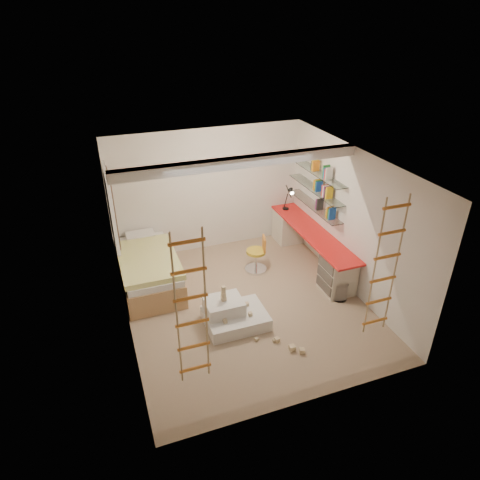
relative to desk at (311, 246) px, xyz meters
name	(u,v)px	position (x,y,z in m)	size (l,w,h in m)	color
floor	(246,305)	(-1.72, -0.86, -0.40)	(4.50, 4.50, 0.00)	#987D62
ceiling_beam	(240,162)	(-1.72, -0.56, 2.12)	(4.00, 0.18, 0.16)	white
window_frame	(111,207)	(-3.69, 0.64, 1.15)	(0.06, 1.15, 1.35)	white
window_blind	(113,207)	(-3.65, 0.64, 1.15)	(0.02, 1.00, 1.20)	#4C2D1E
rope_ladder_left	(191,311)	(-3.07, -2.61, 1.11)	(0.41, 0.04, 2.13)	orange
rope_ladder_right	(385,268)	(-0.37, -2.61, 1.11)	(0.41, 0.04, 2.13)	#C67E21
waste_bin	(340,291)	(-0.07, -1.27, -0.24)	(0.26, 0.26, 0.32)	white
desk	(311,246)	(0.00, 0.00, 0.00)	(0.56, 2.80, 0.75)	red
shelves	(315,189)	(0.15, 0.27, 1.10)	(0.25, 1.80, 0.71)	white
bed	(149,269)	(-3.20, 0.36, -0.07)	(1.02, 2.00, 0.69)	#AD7F51
task_lamp	(290,195)	(-0.05, 0.96, 0.73)	(0.14, 0.36, 0.57)	black
swivel_chair	(257,258)	(-1.11, 0.12, -0.13)	(0.53, 0.53, 0.74)	gold
play_platform	(232,315)	(-2.10, -1.25, -0.23)	(1.00, 0.78, 0.44)	silver
toy_blocks	(253,320)	(-1.88, -1.60, -0.15)	(1.02, 1.18, 0.71)	#CCB284
books	(316,183)	(0.15, 0.27, 1.22)	(0.14, 0.64, 0.92)	#194CA5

